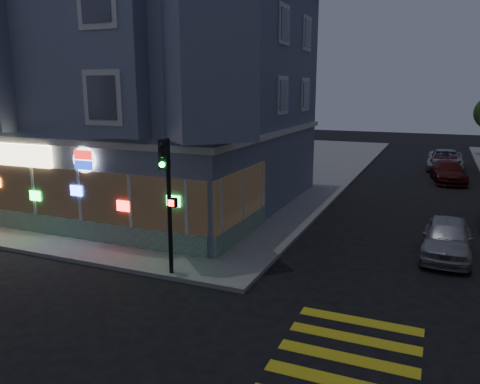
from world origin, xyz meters
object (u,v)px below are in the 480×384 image
Objects in this scene: parked_car_a at (447,238)px; traffic_signal at (167,184)px; parked_car_c at (448,172)px; parked_car_d at (445,160)px.

parked_car_a is 10.38m from traffic_signal.
parked_car_c is (0.19, 15.45, -0.03)m from parked_car_a.
traffic_signal is (-8.29, -26.41, 2.38)m from parked_car_d.
parked_car_c is 1.07× the size of traffic_signal.
parked_car_c is 0.86× the size of parked_car_d.
parked_car_a is at bearing -90.28° from parked_car_d.
parked_car_d is (0.00, 20.65, 0.05)m from parked_car_a.
parked_car_d is at bearing 69.79° from traffic_signal.
parked_car_c is at bearing -88.20° from parked_car_d.
parked_car_a is 0.77× the size of parked_car_d.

